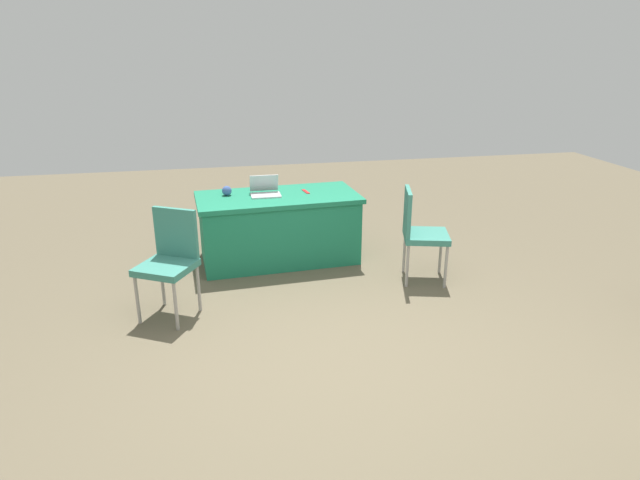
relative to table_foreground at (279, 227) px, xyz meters
The scene contains 7 objects.
ground_plane 2.20m from the table_foreground, 93.62° to the left, with size 14.40×14.40×0.00m, color brown.
table_foreground is the anchor object (origin of this frame).
chair_tucked_left 1.58m from the table_foreground, 147.34° to the left, with size 0.54×0.54×0.96m.
chair_tucked_right 1.58m from the table_foreground, 45.39° to the left, with size 0.60×0.60×0.96m.
laptop_silver 0.43m from the table_foreground, 16.06° to the right, with size 0.32×0.29×0.21m.
yarn_ball 0.70m from the table_foreground, 10.59° to the right, with size 0.10×0.10×0.10m, color #3F5999.
scissors_red 0.50m from the table_foreground, 166.97° to the right, with size 0.18×0.04×0.01m, color red.
Camera 1 is at (0.84, 3.56, 2.32)m, focal length 30.57 mm.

